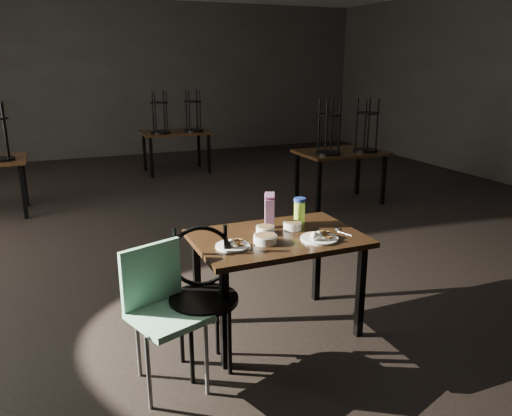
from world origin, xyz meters
name	(u,v)px	position (x,y,z in m)	size (l,w,h in m)	color
room	(239,23)	(-0.06, 0.01, 2.33)	(12.00, 12.04, 3.22)	black
main_table	(277,246)	(-0.53, -1.97, 0.67)	(1.20, 0.80, 0.75)	black
plate_left	(233,244)	(-0.90, -2.06, 0.77)	(0.24, 0.24, 0.08)	white
plate_right	(319,237)	(-0.29, -2.16, 0.77)	(0.27, 0.27, 0.09)	white
bowl_near	(265,229)	(-0.59, -1.88, 0.78)	(0.13, 0.13, 0.05)	white
bowl_far	(293,225)	(-0.36, -1.88, 0.78)	(0.14, 0.14, 0.05)	white
bowl_big	(265,239)	(-0.67, -2.07, 0.78)	(0.16, 0.16, 0.06)	white
juice_carton	(269,211)	(-0.51, -1.78, 0.88)	(0.09, 0.09, 0.28)	#851875
water_bottle	(299,211)	(-0.25, -1.78, 0.86)	(0.10, 0.10, 0.21)	#B6EE46
spoon	(339,229)	(-0.05, -2.02, 0.75)	(0.06, 0.19, 0.01)	silver
bentwood_chair	(203,287)	(-1.15, -2.17, 0.55)	(0.47, 0.47, 0.93)	black
school_chair	(163,304)	(-1.44, -2.27, 0.54)	(0.53, 0.53, 0.89)	#7EC4A2
bg_table_right	(342,151)	(1.81, 0.88, 0.75)	(1.20, 0.80, 1.48)	black
bg_table_far	(176,131)	(0.16, 3.83, 0.75)	(1.20, 0.80, 1.48)	black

